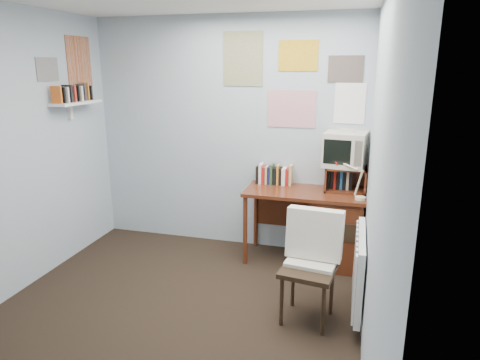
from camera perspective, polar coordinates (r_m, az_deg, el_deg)
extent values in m
plane|color=black|center=(3.61, -10.12, -18.63)|extent=(3.50, 3.50, 0.00)
cube|color=#A3B4BA|center=(4.70, -1.73, 6.03)|extent=(3.00, 0.02, 2.50)
cube|color=#A3B4BA|center=(2.79, 17.64, -1.03)|extent=(0.02, 3.50, 2.50)
cube|color=#602A16|center=(4.37, 8.62, -1.67)|extent=(1.20, 0.55, 0.03)
cube|color=#602A16|center=(4.47, 12.65, -6.63)|extent=(0.50, 0.50, 0.72)
cylinder|color=#602A16|center=(4.37, 0.70, -6.76)|extent=(0.04, 0.04, 0.72)
cylinder|color=#602A16|center=(4.80, 2.11, -4.74)|extent=(0.04, 0.04, 0.72)
cube|color=#602A16|center=(4.74, 5.83, -4.34)|extent=(0.64, 0.02, 0.30)
cube|color=black|center=(3.46, 9.09, -11.84)|extent=(0.50, 0.48, 0.87)
cube|color=red|center=(4.15, 15.90, -0.09)|extent=(0.27, 0.23, 0.37)
cube|color=#602A16|center=(4.42, 13.89, 0.16)|extent=(0.40, 0.30, 0.25)
cube|color=beige|center=(4.37, 13.86, 4.20)|extent=(0.44, 0.41, 0.37)
cube|color=#602A16|center=(4.54, 5.96, 0.74)|extent=(0.60, 0.14, 0.22)
cube|color=white|center=(3.60, 15.64, -11.37)|extent=(0.09, 0.80, 0.60)
cube|color=white|center=(4.70, -21.03, 9.59)|extent=(0.20, 0.62, 0.24)
cube|color=white|center=(4.48, 7.01, 13.19)|extent=(1.20, 0.01, 0.90)
cube|color=white|center=(4.74, -22.42, 14.12)|extent=(0.01, 0.70, 0.60)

